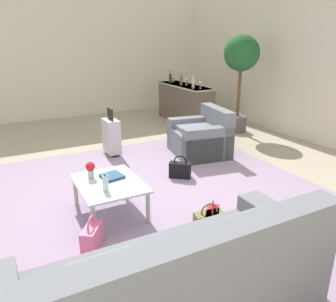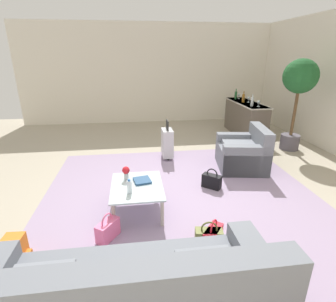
% 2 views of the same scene
% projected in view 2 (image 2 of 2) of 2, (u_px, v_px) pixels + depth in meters
% --- Properties ---
extents(ground_plane, '(12.00, 12.00, 0.00)m').
position_uv_depth(ground_plane, '(168.00, 194.00, 4.29)').
color(ground_plane, '#A89E89').
extents(wall_left, '(0.12, 8.00, 3.10)m').
position_uv_depth(wall_left, '(147.00, 74.00, 8.46)').
color(wall_left, silver).
rests_on(wall_left, ground).
extents(area_rug, '(5.20, 4.40, 0.01)m').
position_uv_depth(area_rug, '(187.00, 214.00, 3.76)').
color(area_rug, '#9984A3').
rests_on(area_rug, ground).
extents(armchair, '(1.12, 1.03, 0.84)m').
position_uv_depth(armchair, '(245.00, 154.00, 5.23)').
color(armchair, slate).
rests_on(armchair, ground).
extents(coffee_table, '(0.92, 0.73, 0.41)m').
position_uv_depth(coffee_table, '(137.00, 189.00, 3.73)').
color(coffee_table, silver).
rests_on(coffee_table, ground).
extents(water_bottle, '(0.06, 0.06, 0.20)m').
position_uv_depth(water_bottle, '(129.00, 187.00, 3.48)').
color(water_bottle, silver).
rests_on(water_bottle, coffee_table).
extents(coffee_table_book, '(0.28, 0.28, 0.03)m').
position_uv_depth(coffee_table_book, '(142.00, 180.00, 3.83)').
color(coffee_table_book, navy).
rests_on(coffee_table_book, coffee_table).
extents(flower_vase, '(0.11, 0.11, 0.21)m').
position_uv_depth(flower_vase, '(126.00, 172.00, 3.86)').
color(flower_vase, '#B2B7BC').
rests_on(flower_vase, coffee_table).
extents(bar_console, '(1.85, 0.57, 0.92)m').
position_uv_depth(bar_console, '(245.00, 118.00, 7.33)').
color(bar_console, brown).
rests_on(bar_console, ground).
extents(wine_glass_leftmost, '(0.08, 0.08, 0.15)m').
position_uv_depth(wine_glass_leftmost, '(239.00, 95.00, 7.73)').
color(wine_glass_leftmost, silver).
rests_on(wine_glass_leftmost, bar_console).
extents(wine_glass_left_of_centre, '(0.08, 0.08, 0.15)m').
position_uv_depth(wine_glass_left_of_centre, '(249.00, 98.00, 7.15)').
color(wine_glass_left_of_centre, silver).
rests_on(wine_glass_left_of_centre, bar_console).
extents(wine_glass_right_of_centre, '(0.08, 0.08, 0.15)m').
position_uv_depth(wine_glass_right_of_centre, '(259.00, 102.00, 6.56)').
color(wine_glass_right_of_centre, silver).
rests_on(wine_glass_right_of_centre, bar_console).
extents(wine_bottle_green, '(0.07, 0.07, 0.30)m').
position_uv_depth(wine_bottle_green, '(236.00, 95.00, 7.65)').
color(wine_bottle_green, '#194C23').
rests_on(wine_bottle_green, bar_console).
extents(wine_bottle_amber, '(0.07, 0.07, 0.30)m').
position_uv_depth(wine_bottle_amber, '(243.00, 98.00, 7.13)').
color(wine_bottle_amber, brown).
rests_on(wine_bottle_amber, bar_console).
extents(wine_bottle_clear, '(0.07, 0.07, 0.30)m').
position_uv_depth(wine_bottle_clear, '(252.00, 102.00, 6.62)').
color(wine_bottle_clear, silver).
rests_on(wine_bottle_clear, bar_console).
extents(suitcase_silver, '(0.40, 0.23, 0.85)m').
position_uv_depth(suitcase_silver, '(167.00, 143.00, 5.68)').
color(suitcase_silver, '#B7B7BC').
rests_on(suitcase_silver, ground).
extents(handbag_olive, '(0.19, 0.34, 0.36)m').
position_uv_depth(handbag_olive, '(209.00, 238.00, 3.08)').
color(handbag_olive, olive).
rests_on(handbag_olive, ground).
extents(handbag_pink, '(0.34, 0.30, 0.36)m').
position_uv_depth(handbag_pink, '(108.00, 230.00, 3.23)').
color(handbag_pink, pink).
rests_on(handbag_pink, ground).
extents(handbag_red, '(0.34, 0.31, 0.36)m').
position_uv_depth(handbag_red, '(213.00, 236.00, 3.11)').
color(handbag_red, red).
rests_on(handbag_red, ground).
extents(handbag_black, '(0.31, 0.33, 0.36)m').
position_uv_depth(handbag_black, '(212.00, 181.00, 4.47)').
color(handbag_black, black).
rests_on(handbag_black, ground).
extents(backpack_orange, '(0.31, 0.27, 0.40)m').
position_uv_depth(backpack_orange, '(14.00, 257.00, 2.70)').
color(backpack_orange, orange).
rests_on(backpack_orange, ground).
extents(potted_ficus, '(0.75, 0.75, 2.08)m').
position_uv_depth(potted_ficus, '(299.00, 86.00, 5.85)').
color(potted_ficus, '#514C56').
rests_on(potted_ficus, ground).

